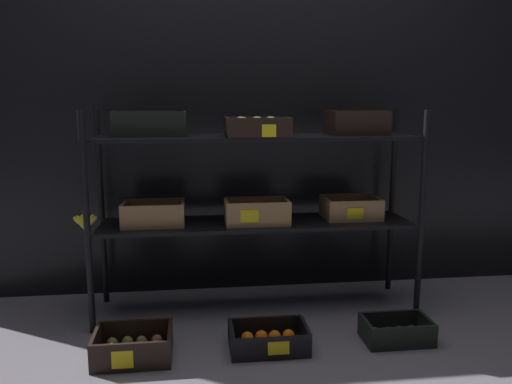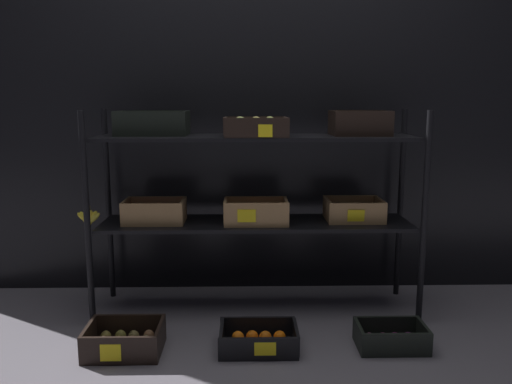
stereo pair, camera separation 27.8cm
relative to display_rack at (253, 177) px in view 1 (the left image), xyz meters
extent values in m
plane|color=slate|center=(0.02, 0.00, -0.75)|extent=(10.00, 10.00, 0.00)
cube|color=black|center=(0.02, 0.41, 0.18)|extent=(4.12, 0.12, 1.87)
cylinder|color=black|center=(-0.84, -0.20, -0.20)|extent=(0.03, 0.03, 1.12)
cylinder|color=black|center=(0.88, -0.20, -0.20)|extent=(0.03, 0.03, 1.12)
cylinder|color=black|center=(-0.84, 0.21, -0.20)|extent=(0.03, 0.03, 1.12)
cylinder|color=black|center=(0.88, 0.21, -0.20)|extent=(0.03, 0.03, 1.12)
cube|color=black|center=(0.02, 0.00, -0.26)|extent=(1.69, 0.38, 0.02)
cube|color=black|center=(0.02, 0.00, 0.21)|extent=(1.69, 0.38, 0.02)
cube|color=#A87F51|center=(-0.54, -0.01, -0.24)|extent=(0.33, 0.21, 0.01)
cube|color=#A87F51|center=(-0.54, -0.11, -0.18)|extent=(0.33, 0.02, 0.11)
cube|color=#A87F51|center=(-0.54, 0.09, -0.18)|extent=(0.33, 0.02, 0.11)
cube|color=#A87F51|center=(-0.69, -0.01, -0.18)|extent=(0.02, 0.18, 0.11)
cube|color=#A87F51|center=(-0.38, -0.01, -0.18)|extent=(0.02, 0.18, 0.11)
sphere|color=red|center=(-0.59, -0.04, -0.20)|extent=(0.07, 0.07, 0.07)
sphere|color=red|center=(-0.48, -0.03, -0.20)|extent=(0.07, 0.07, 0.07)
sphere|color=red|center=(-0.59, 0.02, -0.20)|extent=(0.07, 0.07, 0.07)
sphere|color=red|center=(-0.48, 0.02, -0.20)|extent=(0.07, 0.07, 0.07)
cube|color=#A87F51|center=(0.02, -0.04, -0.24)|extent=(0.34, 0.20, 0.01)
cube|color=#A87F51|center=(0.02, -0.13, -0.18)|extent=(0.34, 0.02, 0.12)
cube|color=#A87F51|center=(0.02, 0.05, -0.18)|extent=(0.34, 0.02, 0.12)
cube|color=#A87F51|center=(-0.15, -0.04, -0.18)|extent=(0.02, 0.17, 0.12)
cube|color=#A87F51|center=(0.18, -0.04, -0.18)|extent=(0.02, 0.17, 0.12)
sphere|color=orange|center=(-0.06, -0.07, -0.20)|extent=(0.07, 0.07, 0.07)
sphere|color=orange|center=(0.01, -0.06, -0.20)|extent=(0.07, 0.07, 0.07)
sphere|color=orange|center=(0.09, -0.06, -0.20)|extent=(0.07, 0.07, 0.07)
sphere|color=orange|center=(-0.07, -0.02, -0.20)|extent=(0.07, 0.07, 0.07)
sphere|color=orange|center=(0.02, -0.02, -0.20)|extent=(0.07, 0.07, 0.07)
sphere|color=orange|center=(0.09, -0.01, -0.20)|extent=(0.07, 0.07, 0.07)
cube|color=yellow|center=(-0.03, -0.14, -0.18)|extent=(0.10, 0.01, 0.07)
cube|color=#A87F51|center=(0.56, 0.03, -0.24)|extent=(0.31, 0.24, 0.01)
cube|color=#A87F51|center=(0.56, -0.08, -0.18)|extent=(0.31, 0.02, 0.11)
cube|color=#A87F51|center=(0.56, 0.14, -0.18)|extent=(0.31, 0.02, 0.11)
cube|color=#A87F51|center=(0.42, 0.03, -0.18)|extent=(0.02, 0.21, 0.11)
cube|color=#A87F51|center=(0.71, 0.03, -0.18)|extent=(0.02, 0.21, 0.11)
sphere|color=#E3C44B|center=(0.51, -0.01, -0.20)|extent=(0.07, 0.07, 0.07)
sphere|color=gold|center=(0.61, 0.00, -0.20)|extent=(0.07, 0.07, 0.07)
sphere|color=gold|center=(0.51, 0.06, -0.20)|extent=(0.07, 0.07, 0.07)
sphere|color=gold|center=(0.61, 0.06, -0.20)|extent=(0.07, 0.07, 0.07)
cube|color=yellow|center=(0.55, -0.09, -0.20)|extent=(0.09, 0.01, 0.07)
cube|color=black|center=(-0.54, 0.06, 0.23)|extent=(0.38, 0.25, 0.01)
cube|color=black|center=(-0.54, -0.06, 0.30)|extent=(0.38, 0.02, 0.12)
cube|color=black|center=(-0.54, 0.17, 0.30)|extent=(0.38, 0.02, 0.12)
cube|color=black|center=(-0.72, 0.06, 0.30)|extent=(0.02, 0.22, 0.12)
cube|color=black|center=(-0.36, 0.06, 0.30)|extent=(0.02, 0.22, 0.12)
sphere|color=#92C042|center=(-0.63, 0.02, 0.27)|extent=(0.07, 0.07, 0.07)
sphere|color=#88C448|center=(-0.54, 0.03, 0.27)|extent=(0.07, 0.07, 0.07)
sphere|color=#86C448|center=(-0.45, 0.03, 0.27)|extent=(0.07, 0.07, 0.07)
sphere|color=#97B634|center=(-0.64, 0.10, 0.27)|extent=(0.07, 0.07, 0.07)
sphere|color=#97B846|center=(-0.54, 0.10, 0.27)|extent=(0.07, 0.07, 0.07)
sphere|color=#8EB131|center=(-0.45, 0.09, 0.27)|extent=(0.07, 0.07, 0.07)
cube|color=black|center=(0.01, -0.06, 0.23)|extent=(0.33, 0.25, 0.01)
cube|color=black|center=(0.01, -0.18, 0.28)|extent=(0.33, 0.02, 0.09)
cube|color=black|center=(0.01, 0.06, 0.28)|extent=(0.33, 0.02, 0.09)
cube|color=black|center=(-0.14, -0.06, 0.28)|extent=(0.02, 0.22, 0.09)
cube|color=black|center=(0.17, -0.06, 0.28)|extent=(0.02, 0.22, 0.09)
ellipsoid|color=#A8C460|center=(-0.06, -0.10, 0.28)|extent=(0.07, 0.07, 0.09)
ellipsoid|color=#BDB14F|center=(0.01, -0.10, 0.28)|extent=(0.07, 0.07, 0.09)
ellipsoid|color=#AEC35B|center=(0.09, -0.10, 0.28)|extent=(0.07, 0.07, 0.09)
ellipsoid|color=tan|center=(-0.07, -0.03, 0.28)|extent=(0.07, 0.07, 0.09)
ellipsoid|color=tan|center=(0.02, -0.02, 0.28)|extent=(0.07, 0.07, 0.09)
ellipsoid|color=#A8B355|center=(0.09, -0.02, 0.28)|extent=(0.07, 0.07, 0.09)
cube|color=yellow|center=(0.06, -0.19, 0.26)|extent=(0.07, 0.01, 0.06)
cube|color=black|center=(0.58, 0.03, 0.23)|extent=(0.30, 0.25, 0.01)
cube|color=black|center=(0.58, -0.09, 0.30)|extent=(0.30, 0.02, 0.12)
cube|color=black|center=(0.58, 0.14, 0.30)|extent=(0.30, 0.02, 0.12)
cube|color=black|center=(0.43, 0.03, 0.30)|extent=(0.02, 0.22, 0.12)
cube|color=black|center=(0.72, 0.03, 0.30)|extent=(0.02, 0.22, 0.12)
ellipsoid|color=yellow|center=(0.51, -0.01, 0.28)|extent=(0.06, 0.06, 0.08)
ellipsoid|color=yellow|center=(0.58, -0.02, 0.28)|extent=(0.06, 0.06, 0.08)
ellipsoid|color=yellow|center=(0.65, -0.02, 0.28)|extent=(0.06, 0.06, 0.08)
ellipsoid|color=yellow|center=(0.51, 0.07, 0.28)|extent=(0.06, 0.06, 0.08)
ellipsoid|color=yellow|center=(0.58, 0.07, 0.28)|extent=(0.06, 0.06, 0.08)
ellipsoid|color=yellow|center=(0.65, 0.07, 0.28)|extent=(0.06, 0.06, 0.08)
cylinder|color=brown|center=(-0.88, -0.05, -0.16)|extent=(0.02, 0.02, 0.02)
ellipsoid|color=yellow|center=(-0.91, -0.04, -0.21)|extent=(0.09, 0.03, 0.08)
ellipsoid|color=yellow|center=(-0.90, -0.06, -0.21)|extent=(0.08, 0.03, 0.09)
ellipsoid|color=yellow|center=(-0.89, -0.06, -0.21)|extent=(0.05, 0.03, 0.09)
ellipsoid|color=yellow|center=(-0.88, -0.05, -0.21)|extent=(0.05, 0.03, 0.09)
ellipsoid|color=yellow|center=(-0.87, -0.04, -0.21)|extent=(0.08, 0.03, 0.09)
ellipsoid|color=yellow|center=(-0.86, -0.05, -0.21)|extent=(0.09, 0.03, 0.08)
cube|color=black|center=(-0.61, -0.50, -0.75)|extent=(0.35, 0.26, 0.01)
cube|color=black|center=(-0.61, -0.62, -0.68)|extent=(0.35, 0.02, 0.12)
cube|color=black|center=(-0.61, -0.38, -0.68)|extent=(0.35, 0.02, 0.12)
cube|color=black|center=(-0.78, -0.50, -0.68)|extent=(0.02, 0.23, 0.12)
cube|color=black|center=(-0.44, -0.50, -0.68)|extent=(0.02, 0.23, 0.12)
ellipsoid|color=brown|center=(-0.71, -0.56, -0.71)|extent=(0.05, 0.05, 0.07)
ellipsoid|color=brown|center=(-0.65, -0.56, -0.71)|extent=(0.05, 0.05, 0.07)
ellipsoid|color=brown|center=(-0.58, -0.55, -0.71)|extent=(0.05, 0.05, 0.07)
ellipsoid|color=brown|center=(-0.51, -0.55, -0.71)|extent=(0.05, 0.05, 0.07)
ellipsoid|color=brown|center=(-0.71, -0.50, -0.71)|extent=(0.05, 0.05, 0.07)
ellipsoid|color=brown|center=(-0.64, -0.50, -0.71)|extent=(0.05, 0.05, 0.07)
ellipsoid|color=brown|center=(-0.57, -0.50, -0.71)|extent=(0.05, 0.05, 0.07)
ellipsoid|color=brown|center=(-0.51, -0.50, -0.71)|extent=(0.05, 0.05, 0.07)
ellipsoid|color=brown|center=(-0.71, -0.44, -0.71)|extent=(0.05, 0.05, 0.07)
ellipsoid|color=brown|center=(-0.64, -0.44, -0.71)|extent=(0.05, 0.05, 0.07)
ellipsoid|color=brown|center=(-0.58, -0.44, -0.71)|extent=(0.05, 0.05, 0.07)
ellipsoid|color=brown|center=(-0.51, -0.44, -0.71)|extent=(0.05, 0.05, 0.07)
cube|color=yellow|center=(-0.64, -0.63, -0.69)|extent=(0.09, 0.01, 0.08)
cube|color=black|center=(0.02, -0.48, -0.75)|extent=(0.37, 0.24, 0.01)
cube|color=black|center=(0.02, -0.59, -0.69)|extent=(0.37, 0.02, 0.10)
cube|color=black|center=(0.02, -0.37, -0.69)|extent=(0.37, 0.02, 0.10)
cube|color=black|center=(-0.16, -0.48, -0.69)|extent=(0.02, 0.21, 0.10)
cube|color=black|center=(0.20, -0.48, -0.69)|extent=(0.02, 0.21, 0.10)
sphere|color=orange|center=(-0.09, -0.52, -0.71)|extent=(0.06, 0.06, 0.06)
sphere|color=orange|center=(-0.01, -0.52, -0.71)|extent=(0.06, 0.06, 0.06)
sphere|color=orange|center=(0.06, -0.51, -0.71)|extent=(0.06, 0.06, 0.06)
sphere|color=orange|center=(0.13, -0.52, -0.71)|extent=(0.06, 0.06, 0.06)
sphere|color=orange|center=(-0.08, -0.45, -0.71)|extent=(0.06, 0.06, 0.06)
sphere|color=orange|center=(-0.01, -0.44, -0.71)|extent=(0.06, 0.06, 0.06)
sphere|color=orange|center=(0.05, -0.45, -0.71)|extent=(0.06, 0.06, 0.06)
sphere|color=orange|center=(0.12, -0.45, -0.71)|extent=(0.06, 0.06, 0.06)
cube|color=yellow|center=(0.05, -0.60, -0.69)|extent=(0.10, 0.01, 0.06)
cube|color=black|center=(0.65, -0.48, -0.75)|extent=(0.33, 0.21, 0.01)
cube|color=black|center=(0.65, -0.57, -0.69)|extent=(0.33, 0.02, 0.10)
cube|color=black|center=(0.65, -0.38, -0.69)|extent=(0.33, 0.02, 0.10)
cube|color=black|center=(0.50, -0.48, -0.69)|extent=(0.02, 0.17, 0.10)
cube|color=black|center=(0.81, -0.48, -0.69)|extent=(0.02, 0.17, 0.10)
sphere|color=#691C51|center=(0.56, -0.51, -0.72)|extent=(0.05, 0.05, 0.05)
sphere|color=#562D45|center=(0.62, -0.51, -0.72)|extent=(0.05, 0.05, 0.05)
sphere|color=#542845|center=(0.68, -0.51, -0.72)|extent=(0.05, 0.05, 0.05)
sphere|color=#621B46|center=(0.75, -0.51, -0.72)|extent=(0.05, 0.05, 0.05)
sphere|color=#5C2846|center=(0.56, -0.45, -0.72)|extent=(0.05, 0.05, 0.05)
sphere|color=#67284B|center=(0.62, -0.45, -0.72)|extent=(0.05, 0.05, 0.05)
sphere|color=#591845|center=(0.68, -0.45, -0.72)|extent=(0.05, 0.05, 0.05)
sphere|color=#61275B|center=(0.75, -0.45, -0.72)|extent=(0.05, 0.05, 0.05)
camera|label=1|loc=(-0.32, -2.72, 0.41)|focal=35.84mm
camera|label=2|loc=(-0.04, -2.74, 0.41)|focal=35.84mm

